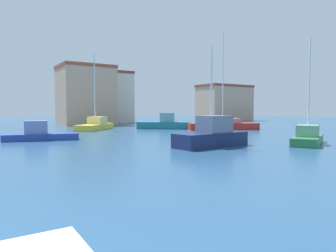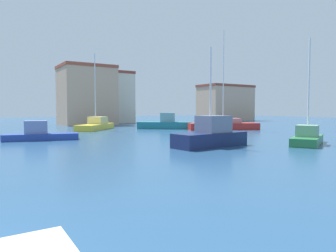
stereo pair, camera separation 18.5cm
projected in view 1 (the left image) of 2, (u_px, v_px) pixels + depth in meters
water at (142, 137)px, 29.01m from camera, size 160.00×160.00×0.00m
sailboat_red_distant_north at (223, 125)px, 38.68m from camera, size 8.98×5.98×12.30m
sailboat_yellow_behind_lamppost at (96, 125)px, 38.78m from camera, size 6.62×7.02×9.47m
motorboat_teal_distant_east at (165, 124)px, 40.46m from camera, size 6.82×6.21×2.10m
sailboat_green_far_right at (308, 137)px, 22.66m from camera, size 5.63×4.00×7.73m
sailboat_navy_center_channel at (212, 135)px, 21.23m from camera, size 5.70×2.47×6.78m
motorboat_blue_mid_harbor at (40, 134)px, 25.49m from camera, size 6.05×2.93×1.63m
warehouse_block at (86, 95)px, 50.78m from camera, size 8.36×7.42×9.67m
yacht_club at (111, 97)px, 59.33m from camera, size 6.34×8.02×9.64m
waterfront_apartments at (224, 103)px, 68.82m from camera, size 11.76×6.77×7.89m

